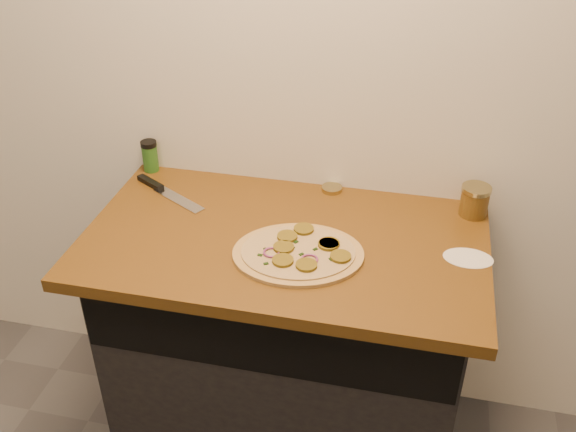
% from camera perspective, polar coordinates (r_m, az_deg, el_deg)
% --- Properties ---
extents(cabinet, '(1.10, 0.60, 0.86)m').
position_cam_1_polar(cabinet, '(2.24, -0.10, -11.34)').
color(cabinet, black).
rests_on(cabinet, ground).
extents(countertop, '(1.20, 0.70, 0.04)m').
position_cam_1_polar(countertop, '(1.93, -0.31, -2.31)').
color(countertop, brown).
rests_on(countertop, cabinet).
extents(pizza, '(0.43, 0.43, 0.03)m').
position_cam_1_polar(pizza, '(1.83, 0.99, -3.28)').
color(pizza, tan).
rests_on(pizza, countertop).
extents(chefs_knife, '(0.29, 0.19, 0.02)m').
position_cam_1_polar(chefs_knife, '(2.17, -11.02, 2.25)').
color(chefs_knife, '#B7BAC1').
rests_on(chefs_knife, countertop).
extents(mason_jar_lid, '(0.08, 0.08, 0.01)m').
position_cam_1_polar(mason_jar_lid, '(2.15, 3.92, 2.44)').
color(mason_jar_lid, '#9F905C').
rests_on(mason_jar_lid, countertop).
extents(salsa_jar, '(0.09, 0.09, 0.10)m').
position_cam_1_polar(salsa_jar, '(2.08, 16.25, 1.32)').
color(salsa_jar, maroon).
rests_on(salsa_jar, countertop).
extents(spice_shaker, '(0.06, 0.06, 0.11)m').
position_cam_1_polar(spice_shaker, '(2.29, -12.17, 5.25)').
color(spice_shaker, '#2A611E').
rests_on(spice_shaker, countertop).
extents(flour_spill, '(0.14, 0.14, 0.00)m').
position_cam_1_polar(flour_spill, '(1.90, 15.72, -3.62)').
color(flour_spill, silver).
rests_on(flour_spill, countertop).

